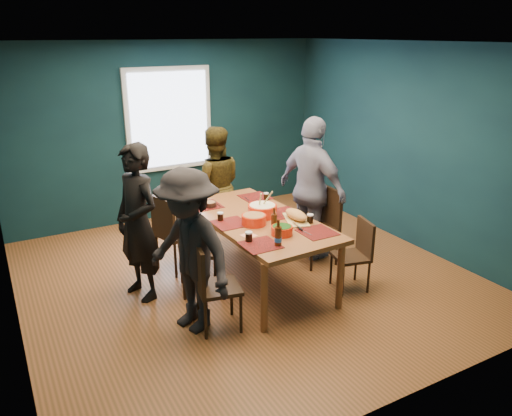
{
  "coord_description": "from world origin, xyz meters",
  "views": [
    {
      "loc": [
        -2.52,
        -4.81,
        2.81
      ],
      "look_at": [
        0.04,
        -0.2,
        0.94
      ],
      "focal_mm": 35.0,
      "sensor_mm": 36.0,
      "label": 1
    }
  ],
  "objects_px": {
    "person_back": "(215,186)",
    "bowl_herbs": "(282,230)",
    "chair_left_mid": "(190,243)",
    "chair_right_mid": "(323,220)",
    "bowl_salad": "(254,219)",
    "bowl_dumpling": "(262,210)",
    "dining_table": "(257,224)",
    "chair_right_far": "(295,212)",
    "cutting_board": "(296,216)",
    "chair_right_near": "(357,249)",
    "person_right": "(312,189)",
    "chair_left_far": "(171,228)",
    "chair_left_near": "(210,281)",
    "person_near_left": "(189,251)",
    "person_far_left": "(138,223)"
  },
  "relations": [
    {
      "from": "chair_right_near",
      "to": "bowl_salad",
      "type": "distance_m",
      "value": 1.23
    },
    {
      "from": "person_back",
      "to": "bowl_herbs",
      "type": "relative_size",
      "value": 7.18
    },
    {
      "from": "chair_right_far",
      "to": "person_right",
      "type": "distance_m",
      "value": 0.59
    },
    {
      "from": "chair_left_near",
      "to": "person_right",
      "type": "distance_m",
      "value": 2.11
    },
    {
      "from": "bowl_dumpling",
      "to": "chair_left_mid",
      "type": "bearing_deg",
      "value": 171.53
    },
    {
      "from": "person_back",
      "to": "bowl_herbs",
      "type": "xyz_separation_m",
      "value": [
        -0.09,
        -1.89,
        0.03
      ]
    },
    {
      "from": "chair_left_near",
      "to": "person_back",
      "type": "height_order",
      "value": "person_back"
    },
    {
      "from": "chair_left_far",
      "to": "chair_left_near",
      "type": "relative_size",
      "value": 1.07
    },
    {
      "from": "chair_left_mid",
      "to": "person_right",
      "type": "xyz_separation_m",
      "value": [
        1.72,
        0.13,
        0.33
      ]
    },
    {
      "from": "chair_right_mid",
      "to": "bowl_salad",
      "type": "bearing_deg",
      "value": -166.09
    },
    {
      "from": "chair_left_mid",
      "to": "bowl_herbs",
      "type": "bearing_deg",
      "value": -26.27
    },
    {
      "from": "chair_left_mid",
      "to": "cutting_board",
      "type": "height_order",
      "value": "chair_left_mid"
    },
    {
      "from": "dining_table",
      "to": "chair_left_near",
      "type": "relative_size",
      "value": 2.36
    },
    {
      "from": "chair_right_mid",
      "to": "bowl_dumpling",
      "type": "height_order",
      "value": "bowl_dumpling"
    },
    {
      "from": "chair_right_far",
      "to": "chair_right_mid",
      "type": "xyz_separation_m",
      "value": [
        0.02,
        -0.61,
        0.08
      ]
    },
    {
      "from": "dining_table",
      "to": "chair_right_far",
      "type": "relative_size",
      "value": 2.56
    },
    {
      "from": "person_right",
      "to": "dining_table",
      "type": "bearing_deg",
      "value": 95.87
    },
    {
      "from": "chair_left_near",
      "to": "person_near_left",
      "type": "relative_size",
      "value": 0.55
    },
    {
      "from": "chair_left_mid",
      "to": "bowl_herbs",
      "type": "xyz_separation_m",
      "value": [
        0.75,
        -0.71,
        0.26
      ]
    },
    {
      "from": "chair_left_mid",
      "to": "chair_left_near",
      "type": "bearing_deg",
      "value": -81.83
    },
    {
      "from": "person_back",
      "to": "bowl_dumpling",
      "type": "height_order",
      "value": "person_back"
    },
    {
      "from": "person_back",
      "to": "bowl_salad",
      "type": "distance_m",
      "value": 1.51
    },
    {
      "from": "person_far_left",
      "to": "chair_right_mid",
      "type": "bearing_deg",
      "value": 65.95
    },
    {
      "from": "chair_right_near",
      "to": "person_right",
      "type": "xyz_separation_m",
      "value": [
        0.04,
        0.97,
        0.44
      ]
    },
    {
      "from": "bowl_salad",
      "to": "bowl_dumpling",
      "type": "height_order",
      "value": "bowl_dumpling"
    },
    {
      "from": "chair_left_far",
      "to": "chair_left_near",
      "type": "bearing_deg",
      "value": -111.34
    },
    {
      "from": "dining_table",
      "to": "chair_right_mid",
      "type": "distance_m",
      "value": 1.01
    },
    {
      "from": "person_right",
      "to": "person_near_left",
      "type": "xyz_separation_m",
      "value": [
        -2.0,
        -0.82,
        -0.1
      ]
    },
    {
      "from": "chair_left_far",
      "to": "bowl_dumpling",
      "type": "distance_m",
      "value": 1.17
    },
    {
      "from": "person_back",
      "to": "chair_right_mid",
      "type": "bearing_deg",
      "value": 145.06
    },
    {
      "from": "person_back",
      "to": "cutting_board",
      "type": "height_order",
      "value": "person_back"
    },
    {
      "from": "cutting_board",
      "to": "chair_right_near",
      "type": "bearing_deg",
      "value": -14.19
    },
    {
      "from": "bowl_herbs",
      "to": "chair_left_mid",
      "type": "bearing_deg",
      "value": 136.64
    },
    {
      "from": "chair_left_far",
      "to": "chair_right_far",
      "type": "bearing_deg",
      "value": -18.74
    },
    {
      "from": "chair_right_near",
      "to": "bowl_salad",
      "type": "bearing_deg",
      "value": 165.77
    },
    {
      "from": "chair_left_near",
      "to": "cutting_board",
      "type": "xyz_separation_m",
      "value": [
        1.24,
        0.37,
        0.33
      ]
    },
    {
      "from": "chair_left_mid",
      "to": "person_right",
      "type": "height_order",
      "value": "person_right"
    },
    {
      "from": "chair_left_far",
      "to": "chair_right_near",
      "type": "relative_size",
      "value": 1.18
    },
    {
      "from": "cutting_board",
      "to": "bowl_salad",
      "type": "bearing_deg",
      "value": -174.22
    },
    {
      "from": "person_right",
      "to": "bowl_salad",
      "type": "xyz_separation_m",
      "value": [
        -1.08,
        -0.44,
        -0.06
      ]
    },
    {
      "from": "cutting_board",
      "to": "person_back",
      "type": "bearing_deg",
      "value": 120.46
    },
    {
      "from": "chair_left_near",
      "to": "bowl_salad",
      "type": "height_order",
      "value": "bowl_salad"
    },
    {
      "from": "bowl_dumpling",
      "to": "dining_table",
      "type": "bearing_deg",
      "value": -158.91
    },
    {
      "from": "chair_right_near",
      "to": "chair_right_far",
      "type": "bearing_deg",
      "value": 100.44
    },
    {
      "from": "cutting_board",
      "to": "chair_left_far",
      "type": "bearing_deg",
      "value": 158.59
    },
    {
      "from": "bowl_herbs",
      "to": "dining_table",
      "type": "bearing_deg",
      "value": 88.47
    },
    {
      "from": "bowl_dumpling",
      "to": "cutting_board",
      "type": "relative_size",
      "value": 0.57
    },
    {
      "from": "dining_table",
      "to": "cutting_board",
      "type": "distance_m",
      "value": 0.46
    },
    {
      "from": "chair_right_mid",
      "to": "bowl_herbs",
      "type": "xyz_separation_m",
      "value": [
        -1.01,
        -0.63,
        0.28
      ]
    },
    {
      "from": "dining_table",
      "to": "chair_right_near",
      "type": "height_order",
      "value": "chair_right_near"
    }
  ]
}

